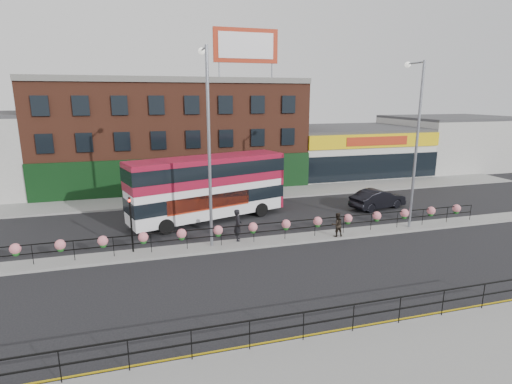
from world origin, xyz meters
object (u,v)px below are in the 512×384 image
object	(u,v)px
double_decker_bus	(209,182)
car	(378,199)
lamp_column_west	(208,131)
pedestrian_b	(337,225)
lamp_column_east	(415,131)
pedestrian_a	(238,225)

from	to	relation	value
double_decker_bus	car	bearing A→B (deg)	-2.80
double_decker_bus	lamp_column_west	world-z (taller)	lamp_column_west
pedestrian_b	lamp_column_east	bearing A→B (deg)	-174.59
pedestrian_b	lamp_column_west	bearing A→B (deg)	-7.05
pedestrian_a	lamp_column_west	distance (m)	5.94
pedestrian_b	lamp_column_west	world-z (taller)	lamp_column_west
pedestrian_a	pedestrian_b	distance (m)	6.22
car	lamp_column_east	distance (m)	7.53
double_decker_bus	lamp_column_east	distance (m)	14.24
double_decker_bus	lamp_column_east	world-z (taller)	lamp_column_east
double_decker_bus	pedestrian_a	distance (m)	5.41
double_decker_bus	lamp_column_west	size ratio (longest dim) A/B	1.04
lamp_column_east	pedestrian_b	bearing A→B (deg)	-173.72
car	lamp_column_east	world-z (taller)	lamp_column_east
car	pedestrian_a	xyz separation A→B (m)	(-12.53, -4.40, 0.36)
double_decker_bus	pedestrian_a	world-z (taller)	double_decker_bus
pedestrian_b	lamp_column_west	xyz separation A→B (m)	(-7.84, 0.85, 5.91)
lamp_column_east	double_decker_bus	bearing A→B (deg)	156.68
pedestrian_a	lamp_column_west	xyz separation A→B (m)	(-1.70, -0.15, 5.69)
pedestrian_b	lamp_column_west	distance (m)	9.85
pedestrian_a	lamp_column_east	world-z (taller)	lamp_column_east
double_decker_bus	pedestrian_b	xyz separation A→B (m)	(7.04, -6.06, -1.92)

